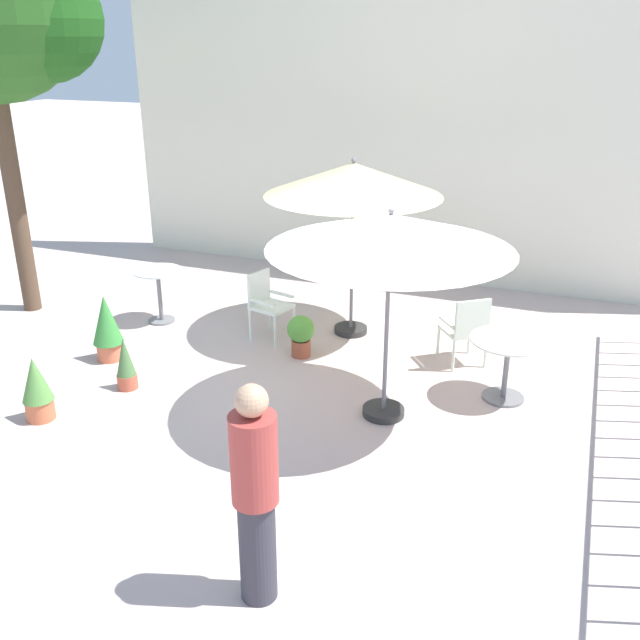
# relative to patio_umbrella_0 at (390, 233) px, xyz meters

# --- Properties ---
(ground_plane) EXTENTS (60.00, 60.00, 0.00)m
(ground_plane) POSITION_rel_patio_umbrella_0_xyz_m (-0.96, 0.13, -1.96)
(ground_plane) COLOR beige
(villa_facade) EXTENTS (9.77, 0.30, 4.64)m
(villa_facade) POSITION_rel_patio_umbrella_0_xyz_m (-0.96, 4.63, 0.36)
(villa_facade) COLOR silver
(villa_facade) RESTS_ON ground
(patio_umbrella_0) EXTENTS (2.40, 2.40, 2.21)m
(patio_umbrella_0) POSITION_rel_patio_umbrella_0_xyz_m (0.00, 0.00, 0.00)
(patio_umbrella_0) COLOR #2D2D2D
(patio_umbrella_0) RESTS_ON ground
(patio_umbrella_1) EXTENTS (2.24, 2.24, 2.32)m
(patio_umbrella_1) POSITION_rel_patio_umbrella_0_xyz_m (-1.04, 1.96, 0.07)
(patio_umbrella_1) COLOR #2D2D2D
(patio_umbrella_1) RESTS_ON ground
(cafe_table_0) EXTENTS (0.82, 0.82, 0.71)m
(cafe_table_0) POSITION_rel_patio_umbrella_0_xyz_m (1.12, 0.82, -1.46)
(cafe_table_0) COLOR white
(cafe_table_0) RESTS_ON ground
(cafe_table_1) EXTENTS (0.66, 0.66, 0.75)m
(cafe_table_1) POSITION_rel_patio_umbrella_0_xyz_m (-3.62, 1.37, -1.44)
(cafe_table_1) COLOR white
(cafe_table_1) RESTS_ON ground
(patio_chair_0) EXTENTS (0.64, 0.64, 0.88)m
(patio_chair_0) POSITION_rel_patio_umbrella_0_xyz_m (0.56, 1.51, -1.46)
(patio_chair_0) COLOR silver
(patio_chair_0) RESTS_ON ground
(patio_chair_1) EXTENTS (0.54, 0.52, 0.90)m
(patio_chair_1) POSITION_rel_patio_umbrella_0_xyz_m (-1.99, 1.37, -1.43)
(patio_chair_1) COLOR white
(patio_chair_1) RESTS_ON ground
(potted_plant_0) EXTENTS (0.34, 0.34, 0.53)m
(potted_plant_0) POSITION_rel_patio_umbrella_0_xyz_m (-1.37, 1.03, -1.66)
(potted_plant_0) COLOR #A24E34
(potted_plant_0) RESTS_ON ground
(potted_plant_1) EXTENTS (0.37, 0.37, 0.83)m
(potted_plant_1) POSITION_rel_patio_umbrella_0_xyz_m (-3.52, 0.09, -1.52)
(potted_plant_1) COLOR #C96547
(potted_plant_1) RESTS_ON ground
(potted_plant_2) EXTENTS (0.32, 0.32, 0.70)m
(potted_plant_2) POSITION_rel_patio_umbrella_0_xyz_m (-3.29, -1.37, -1.60)
(potted_plant_2) COLOR #C76542
(potted_plant_2) RESTS_ON ground
(potted_plant_3) EXTENTS (0.23, 0.23, 0.62)m
(potted_plant_3) POSITION_rel_patio_umbrella_0_xyz_m (-2.86, -0.47, -1.66)
(potted_plant_3) COLOR #BB543C
(potted_plant_3) RESTS_ON ground
(standing_person) EXTENTS (0.32, 0.32, 1.68)m
(standing_person) POSITION_rel_patio_umbrella_0_xyz_m (-0.09, -2.78, -1.10)
(standing_person) COLOR #33333D
(standing_person) RESTS_ON ground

